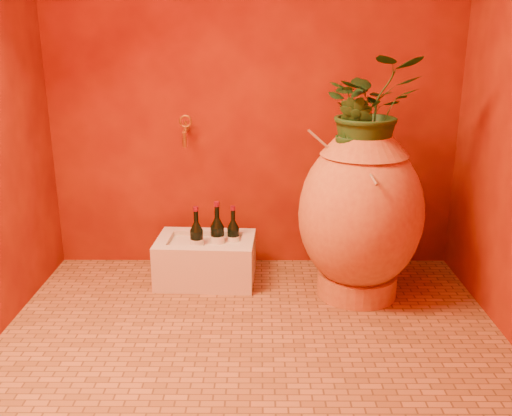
{
  "coord_description": "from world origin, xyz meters",
  "views": [
    {
      "loc": [
        0.04,
        -2.47,
        1.44
      ],
      "look_at": [
        0.02,
        0.35,
        0.56
      ],
      "focal_mm": 40.0,
      "sensor_mm": 36.0,
      "label": 1
    }
  ],
  "objects_px": {
    "stone_basin": "(206,261)",
    "wine_bottle_c": "(197,241)",
    "wine_bottle_a": "(233,238)",
    "amphora": "(360,213)",
    "wine_bottle_b": "(217,238)",
    "wall_tap": "(185,129)"
  },
  "relations": [
    {
      "from": "amphora",
      "to": "wall_tap",
      "type": "xyz_separation_m",
      "value": [
        -1.0,
        0.4,
        0.39
      ]
    },
    {
      "from": "amphora",
      "to": "stone_basin",
      "type": "bearing_deg",
      "value": 168.79
    },
    {
      "from": "stone_basin",
      "to": "wine_bottle_b",
      "type": "height_order",
      "value": "wine_bottle_b"
    },
    {
      "from": "wine_bottle_b",
      "to": "wine_bottle_c",
      "type": "xyz_separation_m",
      "value": [
        -0.12,
        -0.04,
        -0.01
      ]
    },
    {
      "from": "wine_bottle_a",
      "to": "wine_bottle_c",
      "type": "xyz_separation_m",
      "value": [
        -0.21,
        -0.07,
        0.01
      ]
    },
    {
      "from": "stone_basin",
      "to": "wall_tap",
      "type": "relative_size",
      "value": 3.27
    },
    {
      "from": "amphora",
      "to": "stone_basin",
      "type": "height_order",
      "value": "amphora"
    },
    {
      "from": "stone_basin",
      "to": "wine_bottle_c",
      "type": "height_order",
      "value": "wine_bottle_c"
    },
    {
      "from": "wine_bottle_c",
      "to": "wall_tap",
      "type": "bearing_deg",
      "value": 106.52
    },
    {
      "from": "amphora",
      "to": "wine_bottle_a",
      "type": "relative_size",
      "value": 3.17
    },
    {
      "from": "wine_bottle_c",
      "to": "wine_bottle_a",
      "type": "bearing_deg",
      "value": 19.53
    },
    {
      "from": "amphora",
      "to": "wine_bottle_a",
      "type": "height_order",
      "value": "amphora"
    },
    {
      "from": "wine_bottle_b",
      "to": "wine_bottle_c",
      "type": "relative_size",
      "value": 1.06
    },
    {
      "from": "amphora",
      "to": "wall_tap",
      "type": "height_order",
      "value": "amphora"
    },
    {
      "from": "wine_bottle_c",
      "to": "wall_tap",
      "type": "height_order",
      "value": "wall_tap"
    },
    {
      "from": "wine_bottle_a",
      "to": "wine_bottle_b",
      "type": "relative_size",
      "value": 0.89
    },
    {
      "from": "amphora",
      "to": "wine_bottle_c",
      "type": "xyz_separation_m",
      "value": [
        -0.92,
        0.14,
        -0.22
      ]
    },
    {
      "from": "amphora",
      "to": "stone_basin",
      "type": "xyz_separation_m",
      "value": [
        -0.88,
        0.17,
        -0.36
      ]
    },
    {
      "from": "wine_bottle_c",
      "to": "stone_basin",
      "type": "bearing_deg",
      "value": 32.91
    },
    {
      "from": "stone_basin",
      "to": "wine_bottle_c",
      "type": "bearing_deg",
      "value": -147.09
    },
    {
      "from": "stone_basin",
      "to": "wine_bottle_b",
      "type": "distance_m",
      "value": 0.16
    },
    {
      "from": "wall_tap",
      "to": "stone_basin",
      "type": "bearing_deg",
      "value": -61.15
    }
  ]
}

